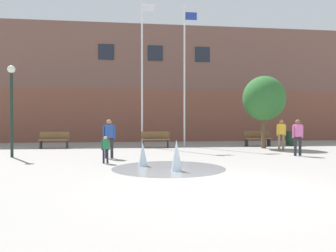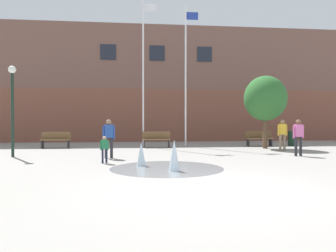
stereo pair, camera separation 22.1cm
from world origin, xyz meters
name	(u,v)px [view 2 (the right image)]	position (x,y,z in m)	size (l,w,h in m)	color
ground_plane	(213,189)	(0.00, 0.00, 0.00)	(100.00, 100.00, 0.00)	gray
library_building	(154,87)	(0.00, 19.55, 4.27)	(36.00, 6.05, 8.53)	brown
splash_fountain	(162,159)	(-0.86, 3.27, 0.30)	(3.68, 3.68, 0.96)	gray
park_bench_under_left_flagpole	(56,140)	(-6.06, 11.63, 0.48)	(1.60, 0.44, 0.91)	#28282D
park_bench_near_trashcan	(157,139)	(-0.43, 11.41, 0.48)	(1.60, 0.44, 0.91)	#28282D
park_bench_far_right	(259,138)	(5.74, 11.65, 0.48)	(1.60, 0.44, 0.91)	#28282D
child_with_pink_shirt	(104,147)	(-2.82, 4.80, 0.58)	(0.31, 0.19, 0.99)	#1E233D
adult_in_red	(298,135)	(5.38, 6.32, 0.93)	(0.50, 0.27, 1.59)	#28282D
teen_by_trashcan	(282,133)	(5.79, 8.68, 0.93)	(0.50, 0.36, 1.59)	#89755B
adult_watching	(109,136)	(-2.77, 6.37, 0.93)	(0.50, 0.26, 1.59)	#28282D
flagpole_left	(144,68)	(-1.13, 12.10, 4.64)	(0.80, 0.10, 8.78)	silver
flagpole_right	(186,72)	(1.39, 12.10, 4.45)	(0.80, 0.10, 8.39)	silver
lamp_post_left_lane	(12,97)	(-6.87, 7.33, 2.53)	(0.32, 0.32, 3.87)	#192D23
trash_can	(293,138)	(7.94, 11.81, 0.45)	(0.56, 0.56, 0.90)	#193323
street_tree_near_building	(265,99)	(5.52, 10.23, 2.76)	(2.34, 2.34, 4.01)	brown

